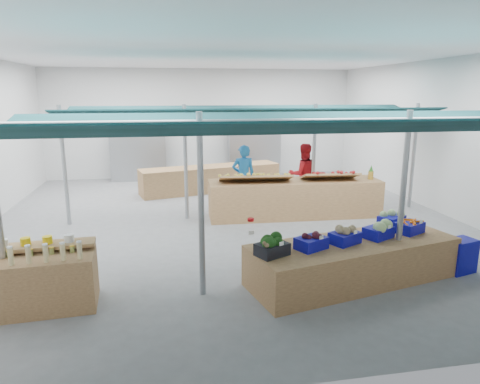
{
  "coord_description": "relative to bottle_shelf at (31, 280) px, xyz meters",
  "views": [
    {
      "loc": [
        -1.56,
        -10.59,
        3.27
      ],
      "look_at": [
        0.06,
        -1.6,
        1.15
      ],
      "focal_mm": 32.0,
      "sensor_mm": 36.0,
      "label": 1
    }
  ],
  "objects": [
    {
      "name": "awnings",
      "position": [
        4.4,
        2.25,
        2.32
      ],
      "size": [
        9.5,
        7.08,
        0.3
      ],
      "color": "#09282A",
      "rests_on": "pole_grid"
    },
    {
      "name": "back_shelving_right",
      "position": [
        5.65,
        10.0,
        0.54
      ],
      "size": [
        2.0,
        0.5,
        2.0
      ],
      "primitive_type": "cube",
      "color": "#B23F33",
      "rests_on": "floor"
    },
    {
      "name": "back_shelving_left",
      "position": [
        1.15,
        10.0,
        0.54
      ],
      "size": [
        2.0,
        0.5,
        2.0
      ],
      "primitive_type": "cube",
      "color": "#B23F33",
      "rests_on": "floor"
    },
    {
      "name": "far_counter",
      "position": [
        3.65,
        7.65,
        -0.03
      ],
      "size": [
        4.86,
        2.07,
        0.86
      ],
      "primitive_type": "cube",
      "rotation": [
        0.0,
        0.0,
        0.24
      ],
      "color": "brown",
      "rests_on": "floor"
    },
    {
      "name": "crate_carrots",
      "position": [
        6.55,
        0.33,
        0.38
      ],
      "size": [
        0.6,
        0.54,
        0.29
      ],
      "rotation": [
        0.0,
        0.0,
        0.46
      ],
      "color": "#0D0D93",
      "rests_on": "veg_counter"
    },
    {
      "name": "pole_grid",
      "position": [
        4.4,
        2.25,
        1.35
      ],
      "size": [
        10.0,
        4.6,
        3.0
      ],
      "color": "gray",
      "rests_on": "floor"
    },
    {
      "name": "pole_ribbon",
      "position": [
        3.56,
        0.48,
        0.62
      ],
      "size": [
        0.12,
        0.12,
        0.28
      ],
      "color": "#AF0B0F",
      "rests_on": "pole_grid"
    },
    {
      "name": "vendor_right",
      "position": [
        6.13,
        5.3,
        0.46
      ],
      "size": [
        0.92,
        0.73,
        1.84
      ],
      "primitive_type": "imported",
      "rotation": [
        0.0,
        0.0,
        3.1
      ],
      "color": "#B1151C",
      "rests_on": "floor"
    },
    {
      "name": "sparrow",
      "position": [
        3.61,
        -0.48,
        0.52
      ],
      "size": [
        0.12,
        0.09,
        0.11
      ],
      "rotation": [
        0.0,
        0.0,
        0.46
      ],
      "color": "brown",
      "rests_on": "crate_broccoli"
    },
    {
      "name": "crate_extra",
      "position": [
        6.44,
        0.79,
        0.42
      ],
      "size": [
        0.61,
        0.55,
        0.32
      ],
      "rotation": [
        0.0,
        0.0,
        0.53
      ],
      "color": "#0D0D93",
      "rests_on": "veg_counter"
    },
    {
      "name": "apple_heap_yellow",
      "position": [
        4.44,
        4.13,
        0.69
      ],
      "size": [
        1.95,
        0.85,
        0.27
      ],
      "rotation": [
        0.0,
        0.0,
        -0.08
      ],
      "color": "#997247",
      "rests_on": "fruit_counter"
    },
    {
      "name": "crate_stack",
      "position": [
        7.46,
        0.06,
        -0.14
      ],
      "size": [
        0.61,
        0.49,
        0.64
      ],
      "primitive_type": "cube",
      "rotation": [
        0.0,
        0.0,
        0.26
      ],
      "color": "#0D0D93",
      "rests_on": "floor"
    },
    {
      "name": "crate_cabbage",
      "position": [
        5.83,
        0.17,
        0.43
      ],
      "size": [
        0.6,
        0.54,
        0.35
      ],
      "rotation": [
        0.0,
        0.0,
        0.46
      ],
      "color": "#0D0D93",
      "rests_on": "veg_counter"
    },
    {
      "name": "fruit_counter",
      "position": [
        5.53,
        4.2,
        0.03
      ],
      "size": [
        4.64,
        1.28,
        0.99
      ],
      "primitive_type": "cube",
      "rotation": [
        0.0,
        0.0,
        -0.04
      ],
      "color": "brown",
      "rests_on": "floor"
    },
    {
      "name": "crate_beets",
      "position": [
        4.46,
        -0.15,
        0.4
      ],
      "size": [
        0.6,
        0.54,
        0.29
      ],
      "rotation": [
        0.0,
        0.0,
        0.46
      ],
      "color": "#0D0D93",
      "rests_on": "veg_counter"
    },
    {
      "name": "bottle_shelf",
      "position": [
        0.0,
        0.0,
        0.0
      ],
      "size": [
        1.97,
        1.27,
        1.13
      ],
      "rotation": [
        0.0,
        0.0,
        0.07
      ],
      "color": "brown",
      "rests_on": "floor"
    },
    {
      "name": "hall",
      "position": [
        3.65,
        5.44,
        2.18
      ],
      "size": [
        13.0,
        13.0,
        13.0
      ],
      "color": "silver",
      "rests_on": "ground"
    },
    {
      "name": "crate_celeriac",
      "position": [
        5.12,
        0.0,
        0.42
      ],
      "size": [
        0.6,
        0.54,
        0.31
      ],
      "rotation": [
        0.0,
        0.0,
        0.46
      ],
      "color": "#0D0D93",
      "rests_on": "veg_counter"
    },
    {
      "name": "veg_counter",
      "position": [
        5.32,
        0.05,
        -0.09
      ],
      "size": [
        3.96,
        2.08,
        0.73
      ],
      "primitive_type": "cube",
      "rotation": [
        0.0,
        0.0,
        0.23
      ],
      "color": "brown",
      "rests_on": "floor"
    },
    {
      "name": "pineapple",
      "position": [
        7.61,
        4.01,
        0.71
      ],
      "size": [
        0.14,
        0.14,
        0.39
      ],
      "rotation": [
        0.0,
        0.0,
        -0.08
      ],
      "color": "#8C6019",
      "rests_on": "fruit_counter"
    },
    {
      "name": "floor",
      "position": [
        3.65,
        4.0,
        -0.46
      ],
      "size": [
        13.0,
        13.0,
        0.0
      ],
      "primitive_type": "plane",
      "color": "slate",
      "rests_on": "ground"
    },
    {
      "name": "vendor_left",
      "position": [
        4.33,
        5.3,
        0.46
      ],
      "size": [
        0.69,
        0.47,
        1.84
      ],
      "primitive_type": "imported",
      "rotation": [
        0.0,
        0.0,
        3.1
      ],
      "color": "#1962A4",
      "rests_on": "floor"
    },
    {
      "name": "crate_broccoli",
      "position": [
        3.74,
        -0.32,
        0.43
      ],
      "size": [
        0.6,
        0.54,
        0.35
      ],
      "rotation": [
        0.0,
        0.0,
        0.46
      ],
      "color": "black",
      "rests_on": "veg_counter"
    },
    {
      "name": "apple_heap_red",
      "position": [
        6.46,
        4.05,
        0.69
      ],
      "size": [
        1.55,
        0.82,
        0.27
      ],
      "rotation": [
        0.0,
        0.0,
        -0.08
      ],
      "color": "#997247",
      "rests_on": "fruit_counter"
    }
  ]
}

